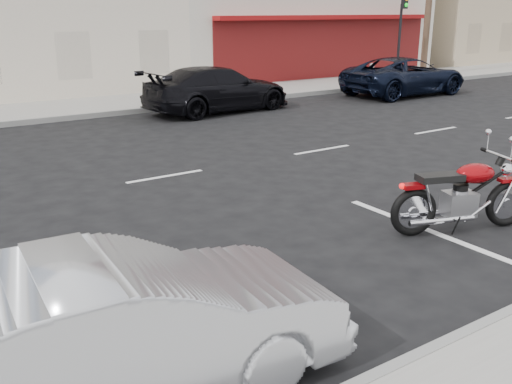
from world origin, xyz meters
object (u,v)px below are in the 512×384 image
(fire_hydrant, at_px, (372,71))
(sedan_silver, at_px, (117,331))
(suv_far, at_px, (405,76))
(car_far, at_px, (218,89))
(motorcycle, at_px, (510,193))
(traffic_light, at_px, (402,23))

(fire_hydrant, relative_size, sedan_silver, 0.18)
(suv_far, relative_size, car_far, 1.04)
(fire_hydrant, bearing_deg, car_far, -164.43)
(fire_hydrant, relative_size, car_far, 0.15)
(fire_hydrant, distance_m, suv_far, 3.67)
(suv_far, bearing_deg, fire_hydrant, -25.14)
(motorcycle, xyz_separation_m, suv_far, (9.32, 10.48, 0.19))
(traffic_light, distance_m, motorcycle, 18.53)
(traffic_light, xyz_separation_m, suv_far, (-3.06, -3.15, -1.85))
(traffic_light, distance_m, fire_hydrant, 2.53)
(traffic_light, height_order, car_far, traffic_light)
(sedan_silver, distance_m, car_far, 14.15)
(traffic_light, height_order, motorcycle, traffic_light)
(traffic_light, relative_size, motorcycle, 1.76)
(motorcycle, height_order, suv_far, suv_far)
(sedan_silver, bearing_deg, traffic_light, -49.11)
(suv_far, bearing_deg, sedan_silver, 125.41)
(traffic_light, relative_size, fire_hydrant, 5.28)
(motorcycle, relative_size, suv_far, 0.42)
(traffic_light, bearing_deg, fire_hydrant, 173.64)
(motorcycle, relative_size, car_far, 0.44)
(suv_far, bearing_deg, traffic_light, -44.11)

